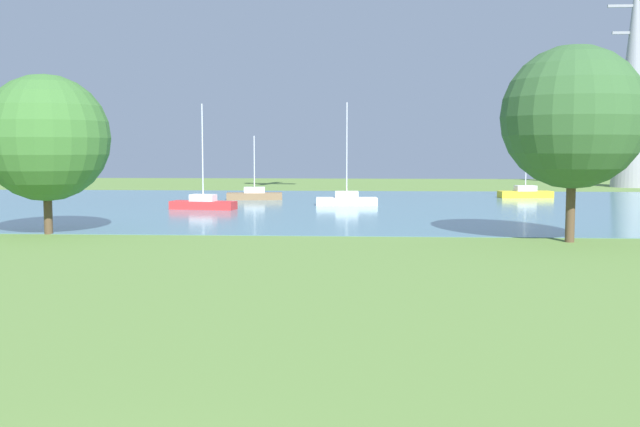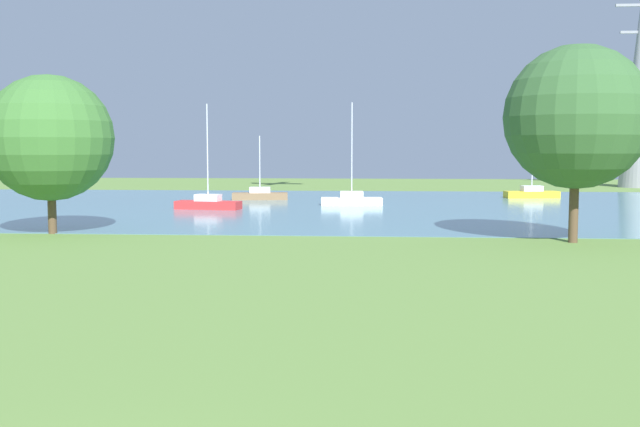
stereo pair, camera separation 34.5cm
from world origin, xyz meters
The scene contains 9 objects.
ground_plane centered at (0.00, 22.00, 0.00)m, with size 160.00×160.00×0.00m, color olive.
water_surface centered at (0.00, 50.00, 0.01)m, with size 140.00×40.00×0.02m, color teal.
sailboat_red centered at (-8.51, 46.03, 0.47)m, with size 4.98×2.23×7.70m.
sailboat_yellow centered at (17.89, 60.47, 0.46)m, with size 4.97×2.20×7.00m.
sailboat_brown centered at (-6.26, 56.31, 0.45)m, with size 4.96×2.12×5.55m.
sailboat_white centered at (1.93, 50.63, 0.48)m, with size 4.89×1.83×8.04m.
tree_west_far centered at (-13.22, 30.13, 5.03)m, with size 6.61×6.61×8.34m.
tree_east_near centered at (13.26, 28.41, 5.97)m, with size 6.82×6.82×9.39m.
electricity_pylon centered at (33.94, 80.05, 12.87)m, with size 6.40×4.40×25.72m.
Camera 1 is at (3.47, -7.65, 4.51)m, focal length 41.60 mm.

